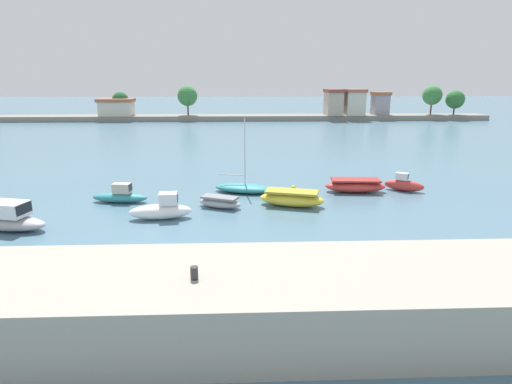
% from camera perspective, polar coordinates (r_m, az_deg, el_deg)
% --- Properties ---
extents(ground_plane, '(400.00, 400.00, 0.00)m').
position_cam_1_polar(ground_plane, '(22.82, -14.81, -9.60)').
color(ground_plane, slate).
extents(seawall_embankment, '(76.38, 5.63, 2.51)m').
position_cam_1_polar(seawall_embankment, '(17.04, -19.48, -14.25)').
color(seawall_embankment, '#9E998C').
rests_on(seawall_embankment, ground).
extents(mooring_bollard, '(0.28, 0.28, 0.47)m').
position_cam_1_polar(mooring_bollard, '(15.23, -8.39, -10.82)').
color(mooring_bollard, '#2D2D33').
rests_on(mooring_bollard, seawall_embankment).
extents(moored_boat_0, '(5.85, 3.15, 1.85)m').
position_cam_1_polar(moored_boat_0, '(31.12, -30.74, -3.19)').
color(moored_boat_0, '#9E9EA3').
rests_on(moored_boat_0, ground).
extents(moored_boat_1, '(4.45, 1.74, 1.51)m').
position_cam_1_polar(moored_boat_1, '(34.30, -17.95, -0.53)').
color(moored_boat_1, teal).
rests_on(moored_boat_1, ground).
extents(moored_boat_2, '(4.35, 1.77, 1.82)m').
position_cam_1_polar(moored_boat_2, '(29.51, -12.70, -2.38)').
color(moored_boat_2, white).
rests_on(moored_boat_2, ground).
extents(moored_boat_3, '(3.61, 2.54, 0.86)m').
position_cam_1_polar(moored_boat_3, '(31.45, -4.93, -1.39)').
color(moored_boat_3, '#9E9EA3').
rests_on(moored_boat_3, ground).
extents(moored_boat_4, '(5.46, 3.28, 6.20)m').
position_cam_1_polar(moored_boat_4, '(35.49, -1.58, 0.56)').
color(moored_boat_4, teal).
rests_on(moored_boat_4, ground).
extents(moored_boat_5, '(5.23, 3.20, 1.19)m').
position_cam_1_polar(moored_boat_5, '(31.83, 4.88, -0.88)').
color(moored_boat_5, yellow).
rests_on(moored_boat_5, ground).
extents(moored_boat_6, '(5.19, 2.29, 1.12)m').
position_cam_1_polar(moored_boat_6, '(36.56, 13.33, 0.83)').
color(moored_boat_6, '#C63833').
rests_on(moored_boat_6, ground).
extents(moored_boat_7, '(3.30, 2.47, 1.55)m').
position_cam_1_polar(moored_boat_7, '(38.07, 19.44, 0.96)').
color(moored_boat_7, '#C63833').
rests_on(moored_boat_7, ground).
extents(mooring_buoy_0, '(0.42, 0.42, 0.42)m').
position_cam_1_polar(mooring_buoy_0, '(34.97, 2.98, 0.02)').
color(mooring_buoy_0, white).
rests_on(mooring_buoy_0, ground).
extents(mooring_buoy_1, '(0.42, 0.42, 0.42)m').
position_cam_1_polar(mooring_buoy_1, '(36.42, 5.10, 0.60)').
color(mooring_buoy_1, yellow).
rests_on(mooring_buoy_1, ground).
extents(distant_shoreline, '(122.93, 6.90, 7.64)m').
position_cam_1_polar(distant_shoreline, '(96.87, -1.83, 11.06)').
color(distant_shoreline, gray).
rests_on(distant_shoreline, ground).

